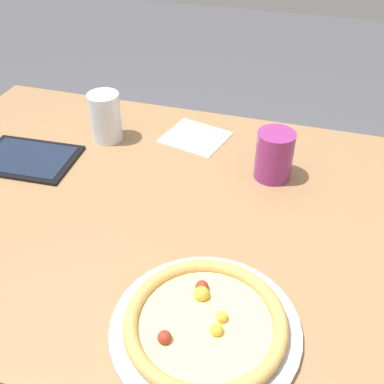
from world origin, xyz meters
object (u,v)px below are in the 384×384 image
(drink_cup_colored, at_px, (274,155))
(water_cup_clear, at_px, (105,117))
(pizza_near, at_px, (205,324))
(tablet, at_px, (28,159))

(drink_cup_colored, height_order, water_cup_clear, water_cup_clear)
(pizza_near, xyz_separation_m, water_cup_clear, (-0.41, 0.52, 0.05))
(tablet, bearing_deg, drink_cup_colored, 10.22)
(tablet, bearing_deg, pizza_near, -32.62)
(pizza_near, distance_m, drink_cup_colored, 0.47)
(pizza_near, height_order, drink_cup_colored, drink_cup_colored)
(water_cup_clear, bearing_deg, tablet, -134.09)
(pizza_near, relative_size, drink_cup_colored, 2.67)
(drink_cup_colored, relative_size, water_cup_clear, 0.92)
(pizza_near, relative_size, tablet, 1.28)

